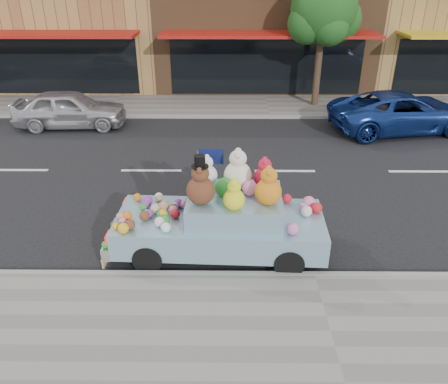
{
  "coord_description": "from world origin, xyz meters",
  "views": [
    {
      "loc": [
        -1.72,
        -11.83,
        5.51
      ],
      "look_at": [
        -1.79,
        -3.73,
        1.25
      ],
      "focal_mm": 35.0,
      "sensor_mm": 36.0,
      "label": 1
    }
  ],
  "objects_px": {
    "car_silver": "(70,109)",
    "art_car": "(222,218)",
    "car_blue": "(402,112)",
    "street_tree": "(323,15)"
  },
  "relations": [
    {
      "from": "car_silver",
      "to": "art_car",
      "type": "relative_size",
      "value": 0.9
    },
    {
      "from": "street_tree",
      "to": "car_silver",
      "type": "height_order",
      "value": "street_tree"
    },
    {
      "from": "art_car",
      "to": "car_blue",
      "type": "bearing_deg",
      "value": 52.26
    },
    {
      "from": "street_tree",
      "to": "car_blue",
      "type": "height_order",
      "value": "street_tree"
    },
    {
      "from": "street_tree",
      "to": "car_silver",
      "type": "relative_size",
      "value": 1.28
    },
    {
      "from": "car_silver",
      "to": "street_tree",
      "type": "bearing_deg",
      "value": -77.1
    },
    {
      "from": "car_silver",
      "to": "art_car",
      "type": "height_order",
      "value": "art_car"
    },
    {
      "from": "street_tree",
      "to": "car_blue",
      "type": "xyz_separation_m",
      "value": [
        2.59,
        -2.94,
        -2.98
      ]
    },
    {
      "from": "street_tree",
      "to": "art_car",
      "type": "height_order",
      "value": "street_tree"
    },
    {
      "from": "car_silver",
      "to": "car_blue",
      "type": "height_order",
      "value": "car_blue"
    }
  ]
}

